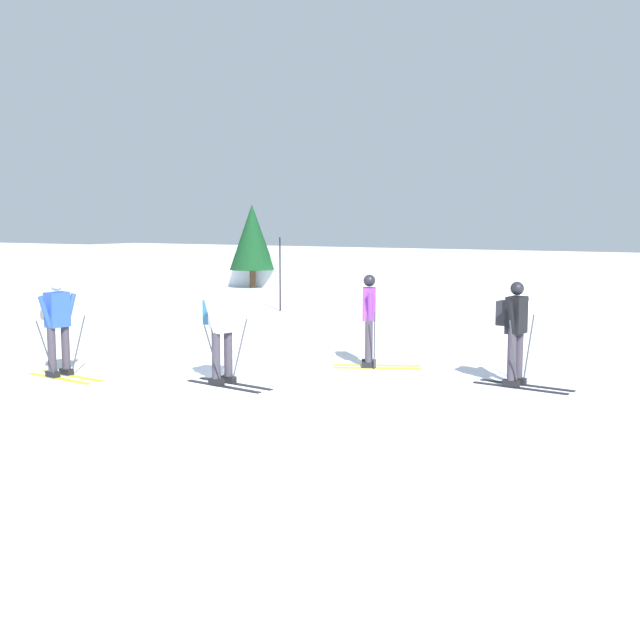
{
  "coord_description": "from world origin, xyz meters",
  "views": [
    {
      "loc": [
        7.35,
        -11.18,
        2.7
      ],
      "look_at": [
        -0.08,
        1.35,
        0.9
      ],
      "focal_mm": 45.72,
      "sensor_mm": 36.0,
      "label": 1
    }
  ],
  "objects_px": {
    "skier_blue": "(57,322)",
    "skier_white": "(221,327)",
    "skier_black": "(515,328)",
    "conifer_far_right": "(252,237)",
    "skier_purple": "(370,318)",
    "trail_marker_pole": "(280,274)"
  },
  "relations": [
    {
      "from": "skier_blue",
      "to": "skier_white",
      "type": "distance_m",
      "value": 2.97
    },
    {
      "from": "skier_black",
      "to": "conifer_far_right",
      "type": "distance_m",
      "value": 20.19
    },
    {
      "from": "skier_blue",
      "to": "skier_purple",
      "type": "bearing_deg",
      "value": 40.11
    },
    {
      "from": "skier_white",
      "to": "conifer_far_right",
      "type": "distance_m",
      "value": 19.22
    },
    {
      "from": "skier_white",
      "to": "conifer_far_right",
      "type": "bearing_deg",
      "value": 123.8
    },
    {
      "from": "skier_purple",
      "to": "conifer_far_right",
      "type": "height_order",
      "value": "conifer_far_right"
    },
    {
      "from": "skier_black",
      "to": "skier_blue",
      "type": "height_order",
      "value": "same"
    },
    {
      "from": "conifer_far_right",
      "to": "skier_white",
      "type": "bearing_deg",
      "value": -56.2
    },
    {
      "from": "skier_purple",
      "to": "conifer_far_right",
      "type": "distance_m",
      "value": 17.99
    },
    {
      "from": "skier_black",
      "to": "skier_purple",
      "type": "height_order",
      "value": "same"
    },
    {
      "from": "skier_black",
      "to": "skier_purple",
      "type": "distance_m",
      "value": 2.82
    },
    {
      "from": "skier_purple",
      "to": "trail_marker_pole",
      "type": "relative_size",
      "value": 0.78
    },
    {
      "from": "skier_white",
      "to": "trail_marker_pole",
      "type": "distance_m",
      "value": 10.89
    },
    {
      "from": "skier_black",
      "to": "conifer_far_right",
      "type": "bearing_deg",
      "value": 137.47
    },
    {
      "from": "skier_purple",
      "to": "conifer_far_right",
      "type": "xyz_separation_m",
      "value": [
        -12.05,
        13.31,
        1.09
      ]
    },
    {
      "from": "skier_black",
      "to": "conifer_far_right",
      "type": "relative_size",
      "value": 0.52
    },
    {
      "from": "skier_white",
      "to": "trail_marker_pole",
      "type": "bearing_deg",
      "value": 118.31
    },
    {
      "from": "skier_blue",
      "to": "trail_marker_pole",
      "type": "xyz_separation_m",
      "value": [
        -2.33,
        10.49,
        0.14
      ]
    },
    {
      "from": "trail_marker_pole",
      "to": "conifer_far_right",
      "type": "height_order",
      "value": "conifer_far_right"
    },
    {
      "from": "skier_black",
      "to": "skier_white",
      "type": "xyz_separation_m",
      "value": [
        -4.18,
        -2.32,
        -0.0
      ]
    },
    {
      "from": "skier_black",
      "to": "skier_white",
      "type": "bearing_deg",
      "value": -150.97
    },
    {
      "from": "skier_white",
      "to": "trail_marker_pole",
      "type": "height_order",
      "value": "trail_marker_pole"
    }
  ]
}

